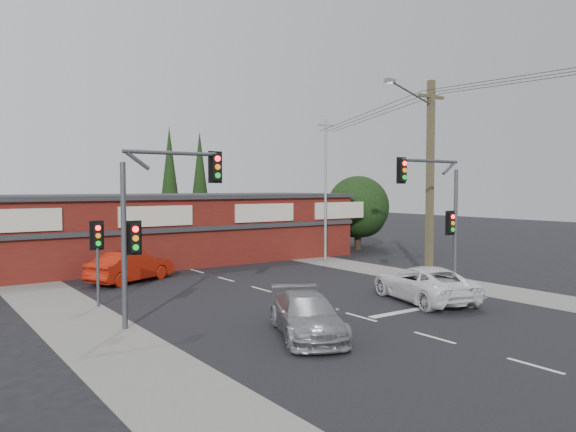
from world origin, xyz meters
TOP-DOWN VIEW (x-y plane):
  - ground at (0.00, 0.00)m, footprint 120.00×120.00m
  - road_strip at (0.00, 5.00)m, footprint 14.00×70.00m
  - verge_left at (-8.50, 5.00)m, footprint 3.00×70.00m
  - verge_right at (8.50, 5.00)m, footprint 3.00×70.00m
  - stop_line at (3.50, -1.50)m, footprint 6.50×0.35m
  - white_suv at (4.07, -0.55)m, footprint 3.70×5.67m
  - silver_suv at (-3.13, -2.18)m, footprint 3.60×4.95m
  - red_sedan at (-4.19, 10.86)m, footprint 4.86×3.46m
  - lane_dashes at (0.00, -2.91)m, footprint 0.12×31.77m
  - shop_building at (-0.99, 16.99)m, footprint 27.30×8.40m
  - tree_cluster at (14.69, 15.44)m, footprint 5.90×5.10m
  - conifer_near at (3.50, 24.00)m, footprint 1.80×1.80m
  - conifer_far at (7.00, 26.00)m, footprint 1.80×1.80m
  - traffic_mast_left at (-6.43, 2.00)m, footprint 3.77×0.27m
  - traffic_mast_right at (6.86, 1.00)m, footprint 3.96×0.27m
  - pedestal_signal at (-7.20, 6.01)m, footprint 0.55×0.27m
  - utility_pole at (8.36, 2.99)m, footprint 4.38×0.59m
  - steel_pole at (9.00, 12.00)m, footprint 1.20×0.16m
  - power_lines at (8.47, -2.47)m, footprint 2.01×29.00m

SIDE VIEW (x-z plane):
  - ground at x=0.00m, z-range 0.00..0.00m
  - road_strip at x=0.00m, z-range 0.00..0.01m
  - verge_left at x=-8.50m, z-range 0.00..0.02m
  - verge_right at x=8.50m, z-range 0.00..0.02m
  - stop_line at x=3.50m, z-range 0.01..0.02m
  - lane_dashes at x=0.00m, z-range 0.01..0.02m
  - silver_suv at x=-3.13m, z-range 0.00..1.33m
  - white_suv at x=4.07m, z-range 0.00..1.45m
  - red_sedan at x=-4.19m, z-range 0.00..1.52m
  - shop_building at x=-0.99m, z-range 0.02..4.25m
  - pedestal_signal at x=-7.20m, z-range 0.72..4.09m
  - tree_cluster at x=14.69m, z-range 0.15..5.65m
  - traffic_mast_left at x=-6.43m, z-range 0.94..6.92m
  - traffic_mast_right at x=6.86m, z-range 0.96..6.93m
  - steel_pole at x=9.00m, z-range 0.20..9.20m
  - utility_pole at x=8.36m, z-range 0.40..10.40m
  - conifer_near at x=3.50m, z-range 0.85..10.10m
  - conifer_far at x=7.00m, z-range 0.85..10.10m
  - power_lines at x=8.47m, z-range 8.43..9.65m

